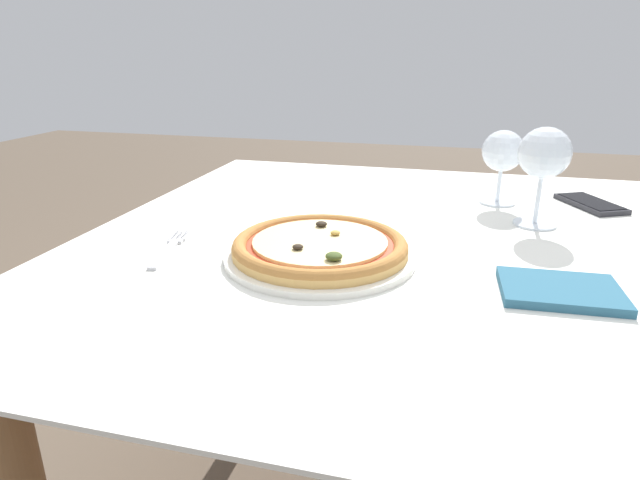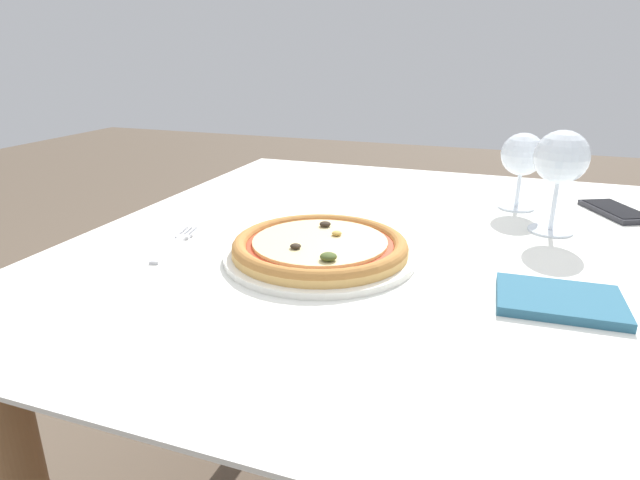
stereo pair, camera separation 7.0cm
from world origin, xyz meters
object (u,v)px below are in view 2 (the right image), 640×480
dining_table (458,290)px  fork (177,243)px  pizza_plate (320,248)px  wine_glass_far_left (561,160)px  wine_glass_far_right (522,156)px  cell_phone (616,211)px

dining_table → fork: size_ratio=7.37×
pizza_plate → wine_glass_far_left: 0.44m
dining_table → wine_glass_far_right: bearing=73.4°
pizza_plate → cell_phone: size_ratio=1.82×
wine_glass_far_right → dining_table: bearing=-106.6°
cell_phone → fork: bearing=-148.4°
dining_table → pizza_plate: bearing=-147.7°
pizza_plate → wine_glass_far_right: wine_glass_far_right is taller
fork → wine_glass_far_left: (0.58, 0.28, 0.12)m
fork → wine_glass_far_left: 0.65m
pizza_plate → wine_glass_far_right: 0.49m
wine_glass_far_left → wine_glass_far_right: size_ratio=1.18×
pizza_plate → cell_phone: 0.62m
dining_table → wine_glass_far_left: size_ratio=7.07×
wine_glass_far_right → cell_phone: 0.21m
dining_table → wine_glass_far_right: (0.08, 0.26, 0.18)m
fork → cell_phone: 0.83m
fork → pizza_plate: bearing=4.6°
fork → wine_glass_far_right: wine_glass_far_right is taller
wine_glass_far_left → wine_glass_far_right: (-0.06, 0.13, -0.02)m
pizza_plate → cell_phone: pizza_plate is taller
wine_glass_far_left → cell_phone: wine_glass_far_left is taller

